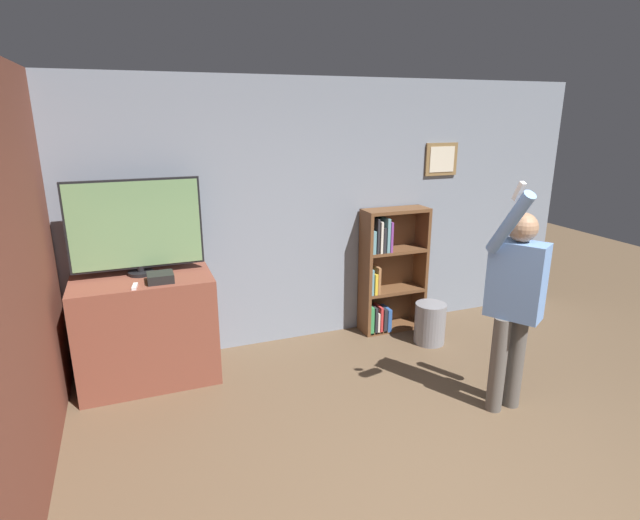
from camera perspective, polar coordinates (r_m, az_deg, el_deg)
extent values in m
cube|color=gray|center=(5.16, -2.17, 5.21)|extent=(6.59, 0.06, 2.70)
cube|color=olive|center=(5.78, 13.70, 11.13)|extent=(0.40, 0.02, 0.36)
cube|color=beige|center=(5.76, 13.78, 11.11)|extent=(0.31, 0.01, 0.28)
cube|color=brown|center=(3.41, -31.71, -3.28)|extent=(0.06, 4.74, 2.70)
cube|color=brown|center=(4.77, -19.15, -7.58)|extent=(1.18, 0.64, 0.98)
cylinder|color=black|center=(4.71, -19.79, -1.37)|extent=(0.22, 0.22, 0.03)
cylinder|color=black|center=(4.70, -19.84, -0.91)|extent=(0.06, 0.06, 0.05)
cube|color=black|center=(4.60, -20.32, 3.84)|extent=(1.12, 0.04, 0.78)
cube|color=#6B9360|center=(4.58, -20.31, 3.78)|extent=(1.08, 0.01, 0.75)
cube|color=black|center=(4.44, -17.77, -1.91)|extent=(0.21, 0.20, 0.08)
cube|color=white|center=(4.37, -20.41, -2.84)|extent=(0.06, 0.14, 0.02)
cube|color=brown|center=(5.40, 5.18, -1.58)|extent=(0.04, 0.28, 1.38)
cube|color=brown|center=(5.73, 11.42, -0.78)|extent=(0.04, 0.28, 1.38)
cube|color=brown|center=(5.67, 7.73, -0.79)|extent=(0.73, 0.01, 1.38)
cube|color=brown|center=(5.79, 8.11, -7.50)|extent=(0.66, 0.28, 0.04)
cube|color=brown|center=(5.63, 8.29, -3.40)|extent=(0.66, 0.28, 0.04)
cube|color=brown|center=(5.49, 8.49, 1.11)|extent=(0.66, 0.28, 0.04)
cube|color=brown|center=(5.39, 8.69, 5.63)|extent=(0.66, 0.28, 0.04)
cube|color=#338447|center=(5.58, 5.50, -6.61)|extent=(0.04, 0.24, 0.31)
cube|color=#232328|center=(5.59, 6.00, -6.63)|extent=(0.03, 0.22, 0.30)
cube|color=beige|center=(5.63, 6.21, -6.84)|extent=(0.02, 0.24, 0.24)
cube|color=red|center=(5.62, 6.65, -6.59)|extent=(0.03, 0.20, 0.30)
cube|color=#232328|center=(5.65, 7.04, -6.59)|extent=(0.04, 0.22, 0.27)
cube|color=#2D569E|center=(5.67, 7.51, -6.58)|extent=(0.04, 0.21, 0.26)
cube|color=#5B8E99|center=(5.41, 5.58, -2.32)|extent=(0.02, 0.23, 0.29)
cube|color=gold|center=(5.43, 6.00, -2.55)|extent=(0.03, 0.21, 0.23)
cube|color=#99663D|center=(5.45, 6.25, -2.11)|extent=(0.03, 0.25, 0.30)
cube|color=#5B8E99|center=(5.30, 5.68, 2.23)|extent=(0.03, 0.26, 0.25)
cube|color=#232328|center=(5.30, 6.16, 2.90)|extent=(0.02, 0.24, 0.37)
cube|color=beige|center=(5.30, 6.65, 2.71)|extent=(0.03, 0.20, 0.34)
cube|color=#232328|center=(5.35, 6.88, 2.44)|extent=(0.03, 0.24, 0.27)
cube|color=#5B8E99|center=(5.36, 7.28, 2.99)|extent=(0.03, 0.25, 0.36)
cube|color=#7A3889|center=(5.38, 7.64, 2.81)|extent=(0.03, 0.25, 0.32)
cylinder|color=#56514C|center=(4.35, 19.65, -11.22)|extent=(0.13, 0.13, 0.81)
cylinder|color=#56514C|center=(4.46, 21.45, -10.70)|extent=(0.13, 0.13, 0.81)
cube|color=#6B93D1|center=(4.14, 21.55, -2.15)|extent=(0.40, 0.46, 0.61)
sphere|color=#9E7556|center=(4.03, 22.17, 3.48)|extent=(0.22, 0.22, 0.22)
cylinder|color=#6B93D1|center=(4.30, 23.82, -1.95)|extent=(0.09, 0.09, 0.56)
cylinder|color=#6B93D1|center=(3.78, 20.86, 3.94)|extent=(0.09, 0.40, 0.51)
cube|color=white|center=(3.70, 21.80, 7.31)|extent=(0.04, 0.09, 0.14)
cylinder|color=gray|center=(5.44, 12.45, -7.07)|extent=(0.32, 0.32, 0.44)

